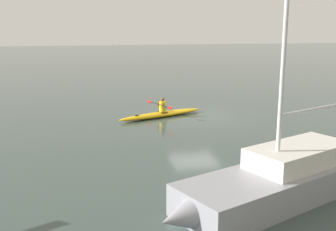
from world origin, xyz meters
TOP-DOWN VIEW (x-y plane):
  - ground_plane at (0.00, 0.00)m, footprint 160.00×160.00m
  - kayak at (1.74, -0.33)m, footprint 4.89×2.41m
  - kayaker at (1.68, -0.36)m, footprint 0.92×2.26m
  - sailboat_far_left_berth at (0.31, 10.37)m, footprint 7.87×4.52m

SIDE VIEW (x-z plane):
  - ground_plane at x=0.00m, z-range 0.00..0.00m
  - kayak at x=1.74m, z-range 0.00..0.28m
  - kayaker at x=1.68m, z-range 0.22..0.98m
  - sailboat_far_left_berth at x=0.31m, z-range -4.94..6.15m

